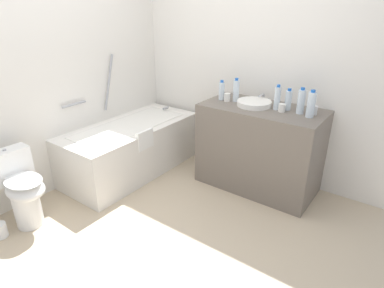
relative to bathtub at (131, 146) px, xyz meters
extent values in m
plane|color=#C1AD8E|center=(-0.70, -1.00, -0.31)|extent=(4.12, 4.12, 0.00)
cube|color=silver|center=(-0.70, 0.41, 0.99)|extent=(3.52, 0.10, 2.58)
cube|color=silver|center=(0.91, -1.00, 0.99)|extent=(0.10, 3.11, 2.58)
cube|color=white|center=(0.00, 0.00, -0.02)|extent=(1.61, 0.72, 0.57)
cube|color=white|center=(0.00, 0.00, 0.22)|extent=(1.32, 0.52, 0.09)
cylinder|color=#9E9EA3|center=(0.63, 0.00, 0.30)|extent=(0.09, 0.03, 0.03)
cylinder|color=#9E9EA3|center=(0.04, 0.33, 0.69)|extent=(0.20, 0.03, 0.61)
cylinder|color=#9E9EA3|center=(-0.44, 0.33, 0.55)|extent=(0.28, 0.03, 0.03)
cube|color=white|center=(-0.12, -0.35, 0.21)|extent=(0.22, 0.03, 0.20)
cylinder|color=white|center=(-1.27, 0.00, -0.11)|extent=(0.22, 0.22, 0.38)
ellipsoid|color=white|center=(-1.27, -0.05, 0.08)|extent=(0.30, 0.40, 0.15)
ellipsoid|color=white|center=(-1.27, -0.05, 0.16)|extent=(0.29, 0.38, 0.02)
cube|color=white|center=(-1.27, 0.18, 0.23)|extent=(0.37, 0.16, 0.29)
cylinder|color=#ACACB1|center=(-1.27, 0.18, 0.38)|extent=(0.03, 0.03, 0.01)
cube|color=#6B6056|center=(0.55, -1.33, 0.14)|extent=(0.62, 1.20, 0.88)
cylinder|color=white|center=(0.55, -1.24, 0.60)|extent=(0.34, 0.34, 0.05)
cylinder|color=#B8B8BD|center=(0.76, -1.24, 0.61)|extent=(0.02, 0.02, 0.07)
cylinder|color=#B8B8BD|center=(0.70, -1.24, 0.65)|extent=(0.11, 0.02, 0.02)
cylinder|color=#B8B8BD|center=(0.76, -1.30, 0.59)|extent=(0.03, 0.03, 0.04)
cylinder|color=#B8B8BD|center=(0.76, -1.18, 0.59)|extent=(0.03, 0.03, 0.04)
cylinder|color=silver|center=(0.58, -1.69, 0.69)|extent=(0.07, 0.07, 0.22)
cylinder|color=blue|center=(0.58, -1.69, 0.81)|extent=(0.04, 0.04, 0.02)
cylinder|color=silver|center=(0.56, -1.47, 0.69)|extent=(0.06, 0.06, 0.22)
cylinder|color=blue|center=(0.56, -1.47, 0.81)|extent=(0.03, 0.03, 0.02)
cylinder|color=silver|center=(0.54, -0.86, 0.67)|extent=(0.06, 0.06, 0.19)
cylinder|color=blue|center=(0.54, -0.86, 0.77)|extent=(0.03, 0.03, 0.02)
cylinder|color=silver|center=(0.53, -1.80, 0.69)|extent=(0.07, 0.07, 0.23)
cylinder|color=blue|center=(0.53, -1.80, 0.82)|extent=(0.04, 0.04, 0.02)
cylinder|color=silver|center=(0.62, -1.56, 0.67)|extent=(0.06, 0.06, 0.19)
cylinder|color=blue|center=(0.62, -1.56, 0.77)|extent=(0.03, 0.03, 0.02)
cylinder|color=silver|center=(0.58, -1.01, 0.69)|extent=(0.06, 0.06, 0.22)
cylinder|color=blue|center=(0.58, -1.01, 0.81)|extent=(0.04, 0.04, 0.02)
cylinder|color=white|center=(0.62, -1.80, 0.62)|extent=(0.07, 0.07, 0.08)
cylinder|color=white|center=(0.53, -0.94, 0.62)|extent=(0.06, 0.06, 0.08)
cylinder|color=white|center=(0.53, -1.54, 0.62)|extent=(0.07, 0.07, 0.08)
cylinder|color=white|center=(-1.51, 0.04, -0.24)|extent=(0.11, 0.11, 0.13)
camera|label=1|loc=(-2.33, -2.57, 1.53)|focal=30.13mm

